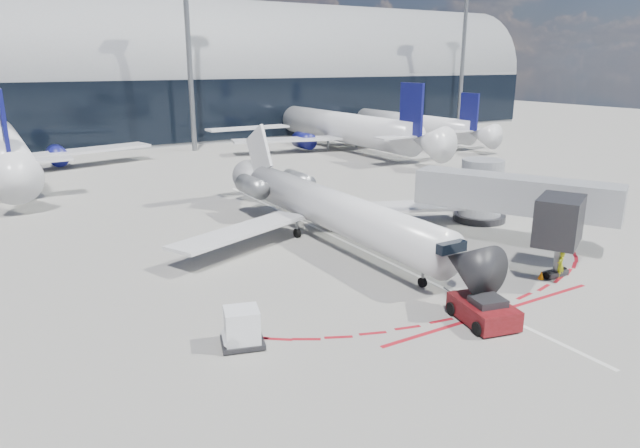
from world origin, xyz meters
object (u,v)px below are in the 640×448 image
regional_jet (325,206)px  ramp_worker (560,265)px  pushback_tug (484,310)px  uld_container (242,328)px

regional_jet → ramp_worker: regional_jet is taller
pushback_tug → ramp_worker: 8.36m
ramp_worker → uld_container: uld_container is taller
regional_jet → pushback_tug: regional_jet is taller
regional_jet → pushback_tug: size_ratio=5.26×
pushback_tug → ramp_worker: ramp_worker is taller
uld_container → regional_jet: bearing=62.1°
uld_container → ramp_worker: bearing=10.9°
regional_jet → pushback_tug: 15.32m
pushback_tug → uld_container: size_ratio=2.44×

